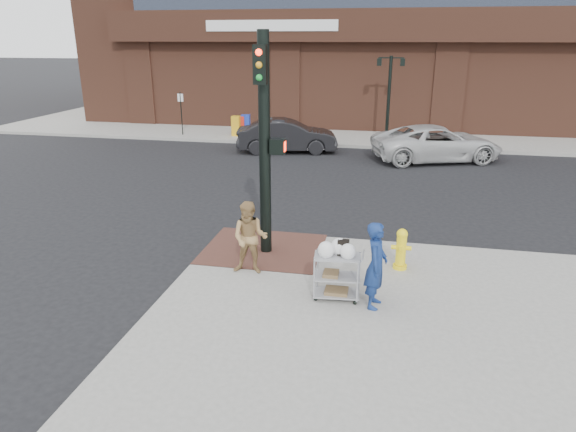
% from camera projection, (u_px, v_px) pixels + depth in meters
% --- Properties ---
extents(ground, '(220.00, 220.00, 0.00)m').
position_uv_depth(ground, '(280.00, 272.00, 11.50)').
color(ground, black).
rests_on(ground, ground).
extents(sidewalk_far, '(65.00, 36.00, 0.15)m').
position_uv_depth(sidewalk_far, '(532.00, 106.00, 38.73)').
color(sidewalk_far, gray).
rests_on(sidewalk_far, ground).
extents(brick_curb_ramp, '(2.80, 2.40, 0.01)m').
position_uv_depth(brick_curb_ramp, '(263.00, 249.00, 12.39)').
color(brick_curb_ramp, '#4B2C23').
rests_on(brick_curb_ramp, sidewalk_near).
extents(lamp_post, '(1.32, 0.22, 4.00)m').
position_uv_depth(lamp_post, '(389.00, 88.00, 25.06)').
color(lamp_post, black).
rests_on(lamp_post, sidewalk_far).
extents(parking_sign, '(0.05, 0.05, 2.20)m').
position_uv_depth(parking_sign, '(181.00, 113.00, 26.56)').
color(parking_sign, black).
rests_on(parking_sign, sidewalk_far).
extents(traffic_signal_pole, '(0.61, 0.51, 5.00)m').
position_uv_depth(traffic_signal_pole, '(265.00, 140.00, 11.37)').
color(traffic_signal_pole, black).
rests_on(traffic_signal_pole, sidewalk_near).
extents(woman_blue, '(0.47, 0.66, 1.68)m').
position_uv_depth(woman_blue, '(376.00, 265.00, 9.51)').
color(woman_blue, navy).
rests_on(woman_blue, sidewalk_near).
extents(pedestrian_tan, '(0.81, 0.65, 1.60)m').
position_uv_depth(pedestrian_tan, '(250.00, 238.00, 10.91)').
color(pedestrian_tan, '#A07B4B').
rests_on(pedestrian_tan, sidewalk_near).
extents(sedan_dark, '(4.74, 2.46, 1.49)m').
position_uv_depth(sedan_dark, '(287.00, 136.00, 23.32)').
color(sedan_dark, black).
rests_on(sedan_dark, ground).
extents(minivan_white, '(5.89, 4.08, 1.49)m').
position_uv_depth(minivan_white, '(437.00, 143.00, 21.66)').
color(minivan_white, silver).
rests_on(minivan_white, ground).
extents(utility_cart, '(0.92, 0.57, 1.22)m').
position_uv_depth(utility_cart, '(337.00, 272.00, 9.88)').
color(utility_cart, gray).
rests_on(utility_cart, sidewalk_near).
extents(fire_hydrant, '(0.44, 0.31, 0.93)m').
position_uv_depth(fire_hydrant, '(401.00, 248.00, 11.21)').
color(fire_hydrant, yellow).
rests_on(fire_hydrant, sidewalk_near).
extents(newsbox_red, '(0.51, 0.48, 0.98)m').
position_uv_depth(newsbox_red, '(240.00, 126.00, 26.61)').
color(newsbox_red, red).
rests_on(newsbox_red, sidewalk_far).
extents(newsbox_yellow, '(0.45, 0.42, 1.01)m').
position_uv_depth(newsbox_yellow, '(236.00, 126.00, 26.44)').
color(newsbox_yellow, gold).
rests_on(newsbox_yellow, sidewalk_far).
extents(newsbox_blue, '(0.48, 0.45, 1.04)m').
position_uv_depth(newsbox_blue, '(246.00, 125.00, 26.68)').
color(newsbox_blue, '#1B36B4').
rests_on(newsbox_blue, sidewalk_far).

